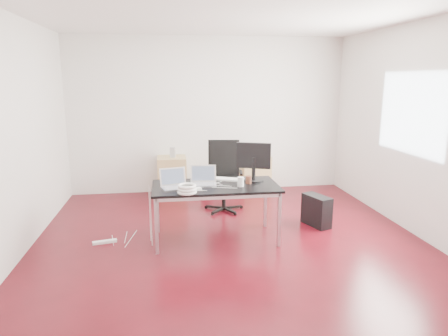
{
  "coord_description": "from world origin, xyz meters",
  "views": [
    {
      "loc": [
        -0.78,
        -4.77,
        2.05
      ],
      "look_at": [
        0.0,
        0.55,
        0.85
      ],
      "focal_mm": 32.0,
      "sensor_mm": 36.0,
      "label": 1
    }
  ],
  "objects": [
    {
      "name": "filing_cabinet_left",
      "position": [
        -0.7,
        2.23,
        0.35
      ],
      "size": [
        0.5,
        0.5,
        0.7
      ],
      "primitive_type": "cube",
      "color": "tan",
      "rests_on": "ground"
    },
    {
      "name": "office_chair",
      "position": [
        0.11,
        1.33,
        0.61
      ],
      "size": [
        0.54,
        0.56,
        1.08
      ],
      "rotation": [
        0.0,
        0.0,
        -0.14
      ],
      "color": "black",
      "rests_on": "ground"
    },
    {
      "name": "filing_cabinet_right",
      "position": [
        0.83,
        2.23,
        0.35
      ],
      "size": [
        0.5,
        0.5,
        0.7
      ],
      "primitive_type": "cube",
      "color": "tan",
      "rests_on": "ground"
    },
    {
      "name": "room_shell",
      "position": [
        0.04,
        0.0,
        1.4
      ],
      "size": [
        5.0,
        5.0,
        5.0
      ],
      "color": "#3D070E",
      "rests_on": "ground"
    },
    {
      "name": "desk",
      "position": [
        -0.18,
        0.1,
        0.68
      ],
      "size": [
        1.6,
        0.8,
        0.73
      ],
      "color": "black",
      "rests_on": "ground"
    },
    {
      "name": "wastebasket",
      "position": [
        -0.06,
        2.25,
        0.14
      ],
      "size": [
        0.29,
        0.29,
        0.28
      ],
      "primitive_type": "cylinder",
      "rotation": [
        0.0,
        0.0,
        -0.26
      ],
      "color": "black",
      "rests_on": "ground"
    },
    {
      "name": "power_adapter",
      "position": [
        -0.41,
        -0.08,
        0.74
      ],
      "size": [
        0.08,
        0.08,
        0.03
      ],
      "primitive_type": "cube",
      "rotation": [
        0.0,
        0.0,
        0.24
      ],
      "color": "white",
      "rests_on": "desk"
    },
    {
      "name": "monitor",
      "position": [
        0.35,
        0.26,
        1.01
      ],
      "size": [
        0.44,
        0.26,
        0.51
      ],
      "rotation": [
        0.0,
        0.0,
        -0.35
      ],
      "color": "black",
      "rests_on": "desk"
    },
    {
      "name": "navy_garment",
      "position": [
        0.8,
        2.25,
        0.74
      ],
      "size": [
        0.34,
        0.3,
        0.09
      ],
      "primitive_type": "cube",
      "rotation": [
        0.0,
        0.0,
        -0.2
      ],
      "color": "black",
      "rests_on": "filing_cabinet_right"
    },
    {
      "name": "laptop_left",
      "position": [
        -0.7,
        0.07,
        0.79
      ],
      "size": [
        0.38,
        0.33,
        0.23
      ],
      "rotation": [
        0.0,
        0.0,
        0.25
      ],
      "color": "silver",
      "rests_on": "desk"
    },
    {
      "name": "speaker",
      "position": [
        -0.67,
        2.21,
        0.79
      ],
      "size": [
        0.1,
        0.1,
        0.18
      ],
      "primitive_type": "cube",
      "rotation": [
        0.0,
        0.0,
        -0.21
      ],
      "color": "#9E9E9E",
      "rests_on": "filing_cabinet_left"
    },
    {
      "name": "cup_white",
      "position": [
        0.13,
        -0.0,
        0.79
      ],
      "size": [
        0.1,
        0.1,
        0.12
      ],
      "primitive_type": "cylinder",
      "rotation": [
        0.0,
        0.0,
        -0.24
      ],
      "color": "white",
      "rests_on": "desk"
    },
    {
      "name": "laptop_right",
      "position": [
        -0.32,
        0.18,
        0.79
      ],
      "size": [
        0.36,
        0.29,
        0.23
      ],
      "rotation": [
        0.0,
        0.0,
        -0.11
      ],
      "color": "silver",
      "rests_on": "desk"
    },
    {
      "name": "cable_coil",
      "position": [
        -0.55,
        -0.22,
        0.78
      ],
      "size": [
        0.24,
        0.24,
        0.11
      ],
      "rotation": [
        0.0,
        0.0,
        -0.05
      ],
      "color": "white",
      "rests_on": "desk"
    },
    {
      "name": "power_strip",
      "position": [
        -1.6,
        0.17,
        0.02
      ],
      "size": [
        0.31,
        0.12,
        0.04
      ],
      "primitive_type": "cube",
      "rotation": [
        0.0,
        0.0,
        0.2
      ],
      "color": "white",
      "rests_on": "ground"
    },
    {
      "name": "keyboard",
      "position": [
        0.02,
        0.34,
        0.74
      ],
      "size": [
        0.46,
        0.3,
        0.02
      ],
      "primitive_type": "cube",
      "rotation": [
        0.0,
        0.0,
        -0.41
      ],
      "color": "white",
      "rests_on": "desk"
    },
    {
      "name": "pc_tower",
      "position": [
        1.31,
        0.39,
        0.22
      ],
      "size": [
        0.34,
        0.49,
        0.44
      ],
      "primitive_type": "cube",
      "rotation": [
        0.0,
        0.0,
        0.35
      ],
      "color": "black",
      "rests_on": "ground"
    },
    {
      "name": "cup_brown",
      "position": [
        0.26,
        0.12,
        0.78
      ],
      "size": [
        0.09,
        0.09,
        0.1
      ],
      "primitive_type": "cylinder",
      "rotation": [
        0.0,
        0.0,
        0.17
      ],
      "color": "brown",
      "rests_on": "desk"
    }
  ]
}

